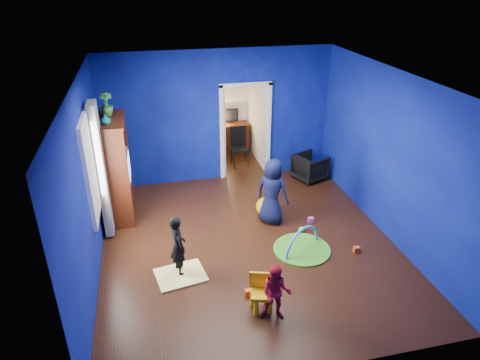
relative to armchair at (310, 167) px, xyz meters
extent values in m
cube|color=black|center=(-1.99, -2.20, -0.30)|extent=(5.00, 5.50, 0.01)
cube|color=white|center=(-1.99, -2.20, 2.60)|extent=(5.00, 5.50, 0.01)
cube|color=navy|center=(-1.99, 0.55, 1.15)|extent=(5.00, 0.02, 2.90)
cube|color=navy|center=(-1.99, -4.95, 1.15)|extent=(5.00, 0.02, 2.90)
cube|color=navy|center=(-4.49, -2.20, 1.15)|extent=(0.02, 5.50, 2.90)
cube|color=navy|center=(0.51, -2.20, 1.15)|extent=(0.02, 5.50, 2.90)
imported|color=black|center=(0.00, 0.00, 0.00)|extent=(0.84, 0.83, 0.59)
imported|color=black|center=(-3.24, -2.72, 0.21)|extent=(0.34, 0.42, 1.02)
imported|color=#0E1034|center=(-1.38, -1.57, 0.34)|extent=(0.74, 0.72, 1.28)
imported|color=#AC1217|center=(-2.05, -4.00, 0.13)|extent=(0.50, 0.44, 0.85)
imported|color=#0E6270|center=(-4.20, -0.97, 1.75)|extent=(0.19, 0.19, 0.18)
imported|color=green|center=(-4.20, -0.45, 1.87)|extent=(0.29, 0.29, 0.42)
cube|color=#381709|center=(-4.20, -0.67, 0.68)|extent=(0.58, 1.14, 1.96)
cube|color=silver|center=(-4.16, -0.67, 0.72)|extent=(0.46, 0.70, 0.54)
cube|color=#F2E07A|center=(-3.24, -2.82, -0.28)|extent=(0.84, 0.72, 0.03)
sphere|color=yellow|center=(-1.43, -1.32, -0.11)|extent=(0.37, 0.37, 0.37)
cube|color=yellow|center=(-2.20, -3.80, -0.05)|extent=(0.35, 0.35, 0.50)
cylinder|color=green|center=(-1.13, -2.58, -0.28)|extent=(0.98, 0.98, 0.03)
torus|color=#3F8CD8|center=(-1.13, -2.58, -0.28)|extent=(0.77, 0.49, 0.87)
cube|color=white|center=(-4.47, -1.85, 1.25)|extent=(0.03, 0.95, 1.55)
cube|color=slate|center=(-4.36, -1.30, 0.95)|extent=(0.14, 0.42, 2.40)
cube|color=white|center=(-1.39, 0.55, 0.75)|extent=(1.16, 0.10, 2.10)
cube|color=#3D140A|center=(-1.39, 2.06, 0.08)|extent=(0.88, 0.44, 0.75)
cube|color=black|center=(-1.39, 2.18, 0.65)|extent=(0.40, 0.05, 0.32)
sphere|color=#FFD88C|center=(-1.67, 2.12, 0.63)|extent=(0.14, 0.14, 0.14)
cube|color=black|center=(-1.39, 1.10, 0.16)|extent=(0.40, 0.40, 0.92)
cube|color=white|center=(-1.39, 2.17, 1.72)|extent=(0.88, 0.24, 0.04)
cube|color=#CF4922|center=(-0.25, -2.84, -0.25)|extent=(0.10, 0.08, 0.10)
cube|color=#F3580C|center=(-2.31, -3.48, -0.25)|extent=(0.10, 0.08, 0.10)
sphere|color=green|center=(-0.94, -2.05, -0.24)|extent=(0.11, 0.11, 0.11)
cube|color=#C94BC6|center=(-0.66, -1.77, -0.25)|extent=(0.10, 0.08, 0.10)
camera|label=1|loc=(-3.53, -8.25, 4.04)|focal=32.00mm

